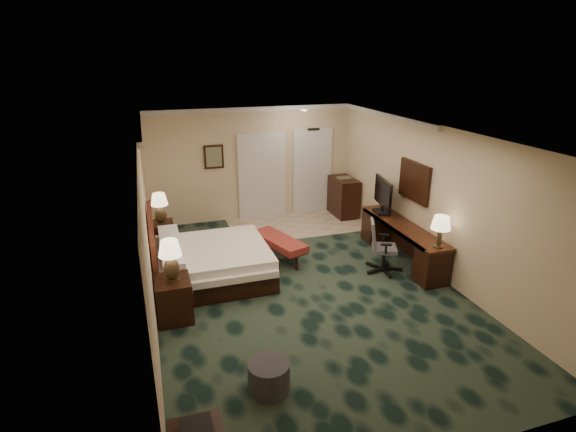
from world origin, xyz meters
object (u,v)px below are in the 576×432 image
object	(u,v)px
bed	(214,263)
lamp_near	(171,260)
nightstand_near	(174,299)
desk_chair	(385,246)
tv	(383,196)
desk	(401,242)
bed_bench	(279,248)
ottoman	(269,376)
minibar	(343,197)
nightstand_far	(163,236)
lamp_far	(160,209)

from	to	relation	value
bed	lamp_near	bearing A→B (deg)	-124.95
nightstand_near	desk_chair	xyz separation A→B (m)	(3.86, 0.45, 0.17)
nightstand_near	tv	size ratio (longest dim) A/B	0.71
desk	desk_chair	bearing A→B (deg)	-149.87
bed_bench	ottoman	size ratio (longest dim) A/B	2.59
nightstand_near	minibar	world-z (taller)	minibar
bed_bench	desk_chair	xyz separation A→B (m)	(1.72, -1.09, 0.27)
nightstand_far	lamp_near	size ratio (longest dim) A/B	0.92
tv	nightstand_far	bearing A→B (deg)	176.06
bed	tv	distance (m)	3.70
nightstand_far	bed	bearing A→B (deg)	-63.15
nightstand_near	lamp_far	xyz separation A→B (m)	(-0.02, 2.69, 0.58)
lamp_near	ottoman	xyz separation A→B (m)	(0.95, -1.95, -0.80)
bed_bench	ottoman	xyz separation A→B (m)	(-1.17, -3.49, -0.04)
ottoman	nightstand_near	bearing A→B (deg)	116.39
minibar	desk_chair	bearing A→B (deg)	-100.29
lamp_far	minibar	distance (m)	4.54
lamp_near	minibar	size ratio (longest dim) A/B	0.68
lamp_near	nightstand_far	bearing A→B (deg)	90.79
nightstand_far	minibar	xyz separation A→B (m)	(4.44, 0.81, 0.18)
desk	minibar	bearing A→B (deg)	90.17
bed_bench	desk	xyz separation A→B (m)	(2.28, -0.77, 0.14)
bed	ottoman	distance (m)	3.06
nightstand_near	desk	distance (m)	4.49
desk	desk_chair	world-z (taller)	desk_chair
bed_bench	tv	bearing A→B (deg)	-19.89
nightstand_far	desk	size ratio (longest dim) A/B	0.23
nightstand_far	lamp_near	distance (m)	2.80
bed_bench	desk	distance (m)	2.41
nightstand_near	lamp_near	world-z (taller)	lamp_near
lamp_near	lamp_far	bearing A→B (deg)	90.72
minibar	bed_bench	bearing A→B (deg)	-139.07
minibar	lamp_far	bearing A→B (deg)	-169.40
tv	ottoman	bearing A→B (deg)	-123.37
bed	desk_chair	xyz separation A→B (m)	(3.07, -0.66, 0.19)
bed	bed_bench	size ratio (longest dim) A/B	1.45
nightstand_near	nightstand_far	size ratio (longest dim) A/B	1.11
nightstand_far	lamp_near	bearing A→B (deg)	-89.21
nightstand_near	bed_bench	world-z (taller)	nightstand_near
nightstand_near	lamp_near	bearing A→B (deg)	13.43
tv	desk_chair	size ratio (longest dim) A/B	0.94
lamp_near	desk_chair	bearing A→B (deg)	6.70
desk_chair	bed_bench	bearing A→B (deg)	171.38
bed	tv	bearing A→B (deg)	6.77
ottoman	minibar	size ratio (longest dim) A/B	0.54
lamp_near	desk_chair	size ratio (longest dim) A/B	0.65
lamp_far	ottoman	size ratio (longest dim) A/B	1.24
lamp_near	desk_chair	distance (m)	3.90
bed	lamp_near	distance (m)	1.51
nightstand_near	desk_chair	distance (m)	3.89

